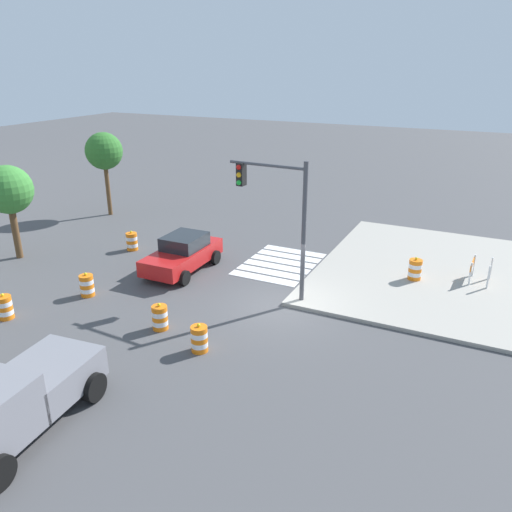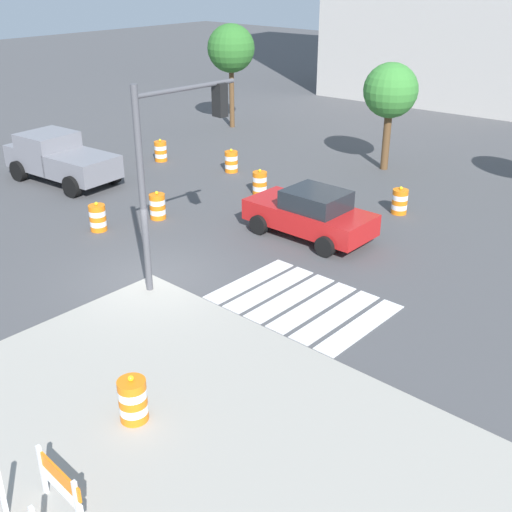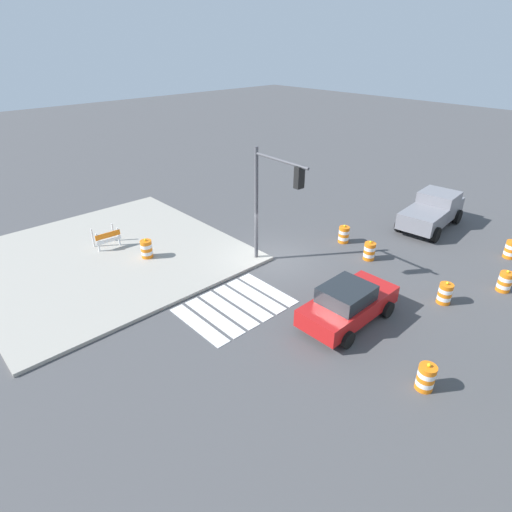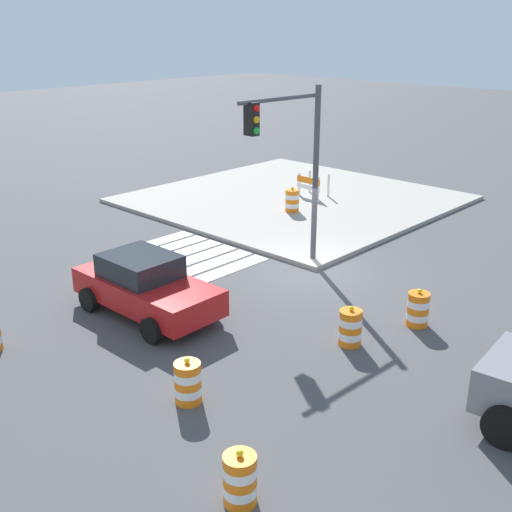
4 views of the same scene
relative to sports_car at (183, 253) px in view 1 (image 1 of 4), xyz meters
The scene contains 15 objects.
ground_plane 5.75m from the sports_car, 104.47° to the right, with size 120.00×120.00×0.00m, color #474749.
sidewalk_corner 12.41m from the sports_car, 68.30° to the right, with size 12.00×12.00×0.15m, color #9E998E.
crosswalk_stripes 4.59m from the sports_car, 55.17° to the right, with size 4.35×3.20×0.02m.
sports_car is the anchor object (origin of this frame).
pickup_truck 11.51m from the sports_car, 168.84° to the right, with size 5.31×2.73×1.92m.
traffic_barrel_near_corner 7.14m from the sports_car, 142.32° to the right, with size 0.56×0.56×1.02m.
traffic_barrel_crosswalk_end 5.51m from the sports_car, 155.19° to the right, with size 0.56×0.56×1.02m.
traffic_barrel_median_near 4.51m from the sports_car, 153.31° to the left, with size 0.56×0.56×1.02m.
traffic_barrel_median_far 7.64m from the sports_car, 153.83° to the left, with size 0.56×0.56×1.02m.
traffic_barrel_far_curb 4.00m from the sports_car, 73.94° to the left, with size 0.56×0.56×1.02m.
traffic_barrel_on_sidewalk 10.30m from the sports_car, 71.96° to the right, with size 0.56×0.56×1.02m.
construction_barricade 12.83m from the sports_car, 71.25° to the right, with size 1.30×0.83×1.00m.
traffic_light_pole 5.91m from the sports_car, 98.78° to the right, with size 0.48×3.29×5.50m.
street_tree_streetside_near 8.78m from the sports_car, 104.86° to the left, with size 2.28×2.28×4.53m.
street_tree_streetside_far 11.17m from the sports_car, 58.50° to the left, with size 2.22×2.22×5.06m.
Camera 1 is at (-16.54, -6.89, 9.01)m, focal length 35.58 mm.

